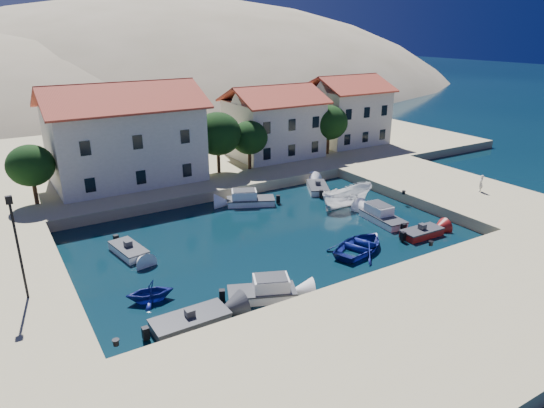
{
  "coord_description": "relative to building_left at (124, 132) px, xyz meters",
  "views": [
    {
      "loc": [
        -18.1,
        -20.27,
        15.76
      ],
      "look_at": [
        1.33,
        11.76,
        2.0
      ],
      "focal_mm": 32.0,
      "sensor_mm": 36.0,
      "label": 1
    }
  ],
  "objects": [
    {
      "name": "motorboat_white_west",
      "position": [
        -4.4,
        -15.26,
        -5.64
      ],
      "size": [
        2.2,
        3.88,
        1.25
      ],
      "rotation": [
        0.0,
        0.0,
        -1.41
      ],
      "color": "white",
      "rests_on": "ground"
    },
    {
      "name": "quay_south",
      "position": [
        6.0,
        -34.0,
        -5.44
      ],
      "size": [
        52.0,
        12.0,
        1.0
      ],
      "primitive_type": "cube",
      "color": "tan",
      "rests_on": "ground"
    },
    {
      "name": "motorboat_red_se",
      "position": [
        16.49,
        -24.17,
        -5.64
      ],
      "size": [
        3.52,
        1.62,
        1.25
      ],
      "rotation": [
        0.0,
        0.0,
        -0.02
      ],
      "color": "maroon",
      "rests_on": "ground"
    },
    {
      "name": "trees",
      "position": [
        10.51,
        -2.54,
        -1.1
      ],
      "size": [
        37.3,
        5.3,
        6.45
      ],
      "color": "#382314",
      "rests_on": "quay_north"
    },
    {
      "name": "lamppost",
      "position": [
        -11.5,
        -20.0,
        -1.18
      ],
      "size": [
        0.35,
        0.25,
        6.22
      ],
      "color": "black",
      "rests_on": "quay_west"
    },
    {
      "name": "motorboat_grey_sw",
      "position": [
        -4.01,
        -26.13,
        -5.64
      ],
      "size": [
        4.36,
        1.98,
        1.25
      ],
      "rotation": [
        0.0,
        0.0,
        0.01
      ],
      "color": "#393A3E",
      "rests_on": "ground"
    },
    {
      "name": "pedestrian",
      "position": [
        27.43,
        -21.22,
        -4.12
      ],
      "size": [
        0.71,
        0.64,
        1.64
      ],
      "primitive_type": "imported",
      "rotation": [
        0.0,
        0.0,
        3.68
      ],
      "color": "silver",
      "rests_on": "quay_east"
    },
    {
      "name": "rowboat_west",
      "position": [
        -5.08,
        -22.37,
        -5.94
      ],
      "size": [
        3.26,
        2.96,
        1.49
      ],
      "primitive_type": "imported",
      "rotation": [
        0.0,
        0.0,
        -1.77
      ],
      "color": "navy",
      "rests_on": "ground"
    },
    {
      "name": "quay_north",
      "position": [
        8.0,
        10.0,
        -5.44
      ],
      "size": [
        80.0,
        36.0,
        1.0
      ],
      "primitive_type": "cube",
      "color": "tan",
      "rests_on": "ground"
    },
    {
      "name": "hills",
      "position": [
        26.64,
        95.62,
        -29.34
      ],
      "size": [
        254.0,
        176.0,
        99.0
      ],
      "color": "#9A8D68",
      "rests_on": "ground"
    },
    {
      "name": "building_left",
      "position": [
        0.0,
        0.0,
        0.0
      ],
      "size": [
        14.7,
        9.45,
        9.7
      ],
      "color": "beige",
      "rests_on": "quay_north"
    },
    {
      "name": "motorboat_white_ne",
      "position": [
        16.22,
        -10.59,
        -5.64
      ],
      "size": [
        3.51,
        4.38,
        1.25
      ],
      "rotation": [
        0.0,
        0.0,
        1.08
      ],
      "color": "white",
      "rests_on": "ground"
    },
    {
      "name": "bollards",
      "position": [
        8.8,
        -24.13,
        -4.79
      ],
      "size": [
        29.36,
        9.56,
        0.3
      ],
      "color": "black",
      "rests_on": "ground"
    },
    {
      "name": "cabin_cruiser_south",
      "position": [
        0.86,
        -25.71,
        -5.46
      ],
      "size": [
        4.51,
        3.24,
        1.6
      ],
      "rotation": [
        0.0,
        0.0,
        -0.4
      ],
      "color": "white",
      "rests_on": "ground"
    },
    {
      "name": "rowboat_south",
      "position": [
        10.58,
        -23.61,
        -5.94
      ],
      "size": [
        6.27,
        5.34,
        1.1
      ],
      "primitive_type": "imported",
      "rotation": [
        0.0,
        0.0,
        1.91
      ],
      "color": "navy",
      "rests_on": "ground"
    },
    {
      "name": "cabin_cruiser_north",
      "position": [
        8.39,
        -10.63,
        -5.46
      ],
      "size": [
        4.8,
        3.55,
        1.6
      ],
      "rotation": [
        0.0,
        0.0,
        2.71
      ],
      "color": "white",
      "rests_on": "ground"
    },
    {
      "name": "ground",
      "position": [
        6.0,
        -28.0,
        -5.94
      ],
      "size": [
        400.0,
        400.0,
        0.0
      ],
      "primitive_type": "plane",
      "color": "black",
      "rests_on": "ground"
    },
    {
      "name": "boat_east",
      "position": [
        15.73,
        -15.79,
        -5.94
      ],
      "size": [
        5.57,
        2.17,
        2.14
      ],
      "primitive_type": "imported",
      "rotation": [
        0.0,
        0.0,
        1.56
      ],
      "color": "white",
      "rests_on": "ground"
    },
    {
      "name": "building_right",
      "position": [
        30.0,
        2.0,
        -0.46
      ],
      "size": [
        9.45,
        8.4,
        8.8
      ],
      "color": "beige",
      "rests_on": "quay_north"
    },
    {
      "name": "building_mid",
      "position": [
        18.0,
        1.0,
        -0.71
      ],
      "size": [
        10.5,
        8.4,
        8.3
      ],
      "color": "beige",
      "rests_on": "quay_north"
    },
    {
      "name": "cabin_cruiser_east",
      "position": [
        15.94,
        -20.34,
        -5.46
      ],
      "size": [
        2.16,
        4.59,
        1.6
      ],
      "rotation": [
        0.0,
        0.0,
        1.49
      ],
      "color": "white",
      "rests_on": "ground"
    },
    {
      "name": "quay_east",
      "position": [
        26.5,
        -18.0,
        -5.44
      ],
      "size": [
        11.0,
        20.0,
        1.0
      ],
      "primitive_type": "cube",
      "color": "tan",
      "rests_on": "ground"
    }
  ]
}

